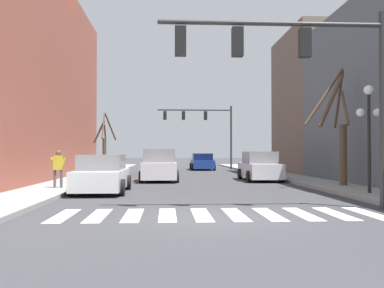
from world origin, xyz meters
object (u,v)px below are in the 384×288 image
(pedestrian_near_right_corner, at_px, (58,165))
(street_tree_right_mid, at_px, (104,146))
(traffic_signal_near, at_px, (298,61))
(car_parked_right_mid, at_px, (102,175))
(car_parked_left_near, at_px, (157,164))
(car_driving_away_lane, at_px, (202,162))
(car_at_intersection, at_px, (159,166))
(traffic_signal_far, at_px, (204,122))
(street_lamp_right_corner, at_px, (369,116))
(car_parked_right_near, at_px, (260,167))
(street_tree_right_near, at_px, (339,132))

(pedestrian_near_right_corner, bearing_deg, street_tree_right_mid, 92.90)
(street_tree_right_mid, bearing_deg, traffic_signal_near, -68.61)
(traffic_signal_near, relative_size, car_parked_right_mid, 1.42)
(car_parked_left_near, relative_size, car_driving_away_lane, 0.96)
(traffic_signal_near, relative_size, car_parked_left_near, 1.46)
(car_at_intersection, xyz_separation_m, pedestrian_near_right_corner, (-4.18, -6.27, 0.25))
(traffic_signal_far, distance_m, car_parked_right_mid, 26.06)
(street_lamp_right_corner, relative_size, car_parked_left_near, 0.88)
(street_lamp_right_corner, distance_m, street_tree_right_mid, 22.08)
(car_parked_right_near, bearing_deg, traffic_signal_far, 5.86)
(traffic_signal_far, relative_size, car_parked_left_near, 1.60)
(car_at_intersection, height_order, car_parked_left_near, car_at_intersection)
(car_parked_right_near, distance_m, pedestrian_near_right_corner, 11.93)
(street_tree_right_mid, relative_size, street_tree_right_near, 0.85)
(traffic_signal_far, distance_m, street_tree_right_near, 24.02)
(traffic_signal_far, height_order, car_at_intersection, traffic_signal_far)
(car_driving_away_lane, distance_m, street_tree_right_near, 22.30)
(car_driving_away_lane, height_order, pedestrian_near_right_corner, pedestrian_near_right_corner)
(traffic_signal_far, bearing_deg, car_parked_right_near, -84.14)
(traffic_signal_near, height_order, car_parked_right_near, traffic_signal_near)
(street_tree_right_mid, bearing_deg, car_parked_right_mid, -82.47)
(car_driving_away_lane, relative_size, car_parked_right_near, 0.99)
(car_driving_away_lane, xyz_separation_m, street_tree_right_mid, (-8.06, -7.19, 1.43))
(street_lamp_right_corner, xyz_separation_m, pedestrian_near_right_corner, (-12.03, 3.18, -1.88))
(traffic_signal_far, bearing_deg, car_parked_left_near, -114.24)
(street_lamp_right_corner, height_order, car_at_intersection, street_lamp_right_corner)
(car_parked_left_near, relative_size, street_tree_right_mid, 1.00)
(car_parked_right_near, bearing_deg, street_tree_right_near, -157.67)
(street_lamp_right_corner, relative_size, car_parked_right_mid, 0.85)
(traffic_signal_near, bearing_deg, street_lamp_right_corner, 42.67)
(street_lamp_right_corner, distance_m, pedestrian_near_right_corner, 12.59)
(traffic_signal_near, relative_size, car_at_intersection, 1.54)
(car_at_intersection, relative_size, car_parked_right_near, 0.90)
(car_at_intersection, distance_m, street_tree_right_mid, 10.02)
(car_parked_right_mid, distance_m, pedestrian_near_right_corner, 2.16)
(car_parked_right_near, xyz_separation_m, pedestrian_near_right_corner, (-9.99, -6.52, 0.31))
(car_parked_right_near, bearing_deg, car_parked_right_mid, 132.43)
(traffic_signal_far, bearing_deg, car_at_intersection, -102.57)
(car_parked_right_near, bearing_deg, car_at_intersection, 92.45)
(car_driving_away_lane, xyz_separation_m, car_parked_right_near, (2.09, -15.88, 0.06))
(traffic_signal_near, relative_size, street_tree_right_mid, 1.46)
(car_parked_right_mid, height_order, street_tree_right_near, street_tree_right_near)
(pedestrian_near_right_corner, height_order, street_tree_right_near, street_tree_right_near)
(car_parked_right_near, height_order, street_tree_right_mid, street_tree_right_mid)
(car_parked_left_near, bearing_deg, pedestrian_near_right_corner, -14.79)
(car_driving_away_lane, bearing_deg, pedestrian_near_right_corner, 160.57)
(car_parked_right_mid, height_order, street_tree_right_mid, street_tree_right_mid)
(car_driving_away_lane, xyz_separation_m, pedestrian_near_right_corner, (-7.90, -22.39, 0.37))
(traffic_signal_far, xyz_separation_m, car_parked_left_near, (-4.33, -9.61, -3.87))
(traffic_signal_far, xyz_separation_m, street_tree_right_near, (4.23, -23.56, -2.04))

